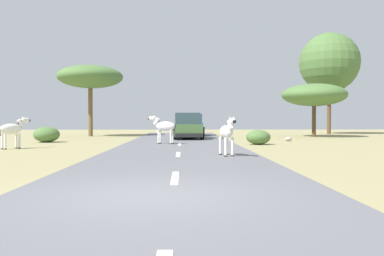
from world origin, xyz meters
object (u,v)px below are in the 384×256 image
Objects in this scene: bush_1 at (47,135)px; rock_0 at (288,139)px; tree_0 at (314,95)px; tree_3 at (90,77)px; bush_2 at (258,137)px; zebra_3 at (164,127)px; zebra_1 at (13,129)px; car_1 at (192,126)px; zebra_0 at (227,132)px; tree_2 at (329,63)px; car_0 at (187,127)px.

rock_0 is (14.59, 0.80, -0.32)m from bush_1.
tree_0 is 0.88× the size of tree_3.
rock_0 is at bearing -28.46° from tree_3.
tree_0 is 3.78× the size of bush_2.
bush_2 is at bearing -70.64° from zebra_3.
zebra_3 is 5.10m from bush_2.
tree_0 is at bearing 20.83° from bush_1.
zebra_1 is 0.34× the size of car_1.
zebra_3 is at bearing -139.90° from tree_0.
car_1 is at bearing 107.06° from bush_2.
bush_1 is at bearing -159.17° from tree_0.
tree_2 reaches higher than zebra_0.
bush_2 is (-9.25, -14.78, -6.09)m from tree_2.
tree_0 is at bearing -162.14° from car_0.
car_1 is (-0.86, 17.99, -0.05)m from zebra_0.
zebra_0 is at bearing -63.33° from tree_3.
zebra_0 is 0.94× the size of zebra_3.
zebra_3 is 13.09m from tree_3.
bush_1 is at bearing -94.66° from tree_3.
zebra_0 is 1.00× the size of zebra_1.
tree_0 is at bearing -31.57° from zebra_3.
car_0 is at bearing 5.67° from zebra_3.
rock_0 is (-6.78, -11.61, -6.35)m from tree_2.
zebra_3 is (-2.60, 7.05, 0.07)m from zebra_0.
tree_0 is (9.40, -1.57, 2.37)m from car_1.
tree_3 is 9.39m from bush_1.
tree_2 reaches higher than zebra_1.
zebra_3 is 0.36× the size of car_0.
tree_2 is at bearing -129.99° from zebra_0.
tree_2 is at bearing 59.91° from tree_0.
tree_3 is 16.26m from bush_2.
bush_2 is at bearing -127.91° from rock_0.
bush_2 is 3.04× the size of rock_0.
tree_0 is at bearing -120.09° from tree_2.
bush_2 is at bearing -43.11° from tree_3.
zebra_1 reaches higher than bush_1.
car_1 is 9.82m from tree_0.
car_1 is at bearing 9.30° from zebra_3.
rock_0 is (14.37, 6.04, -0.76)m from zebra_1.
zebra_0 is 13.55m from bush_1.
tree_3 is 16.47m from rock_0.
car_0 reaches higher than rock_0.
zebra_0 reaches higher than bush_2.
car_1 is at bearing -97.25° from car_0.
tree_3 is 13.10× the size of rock_0.
bush_2 is (2.47, 7.14, -0.51)m from zebra_0.
zebra_1 is 3.49× the size of rock_0.
bush_1 is at bearing 19.22° from car_0.
tree_3 is at bearing -168.87° from tree_2.
zebra_1 is (-9.42, 4.27, -0.00)m from zebra_0.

